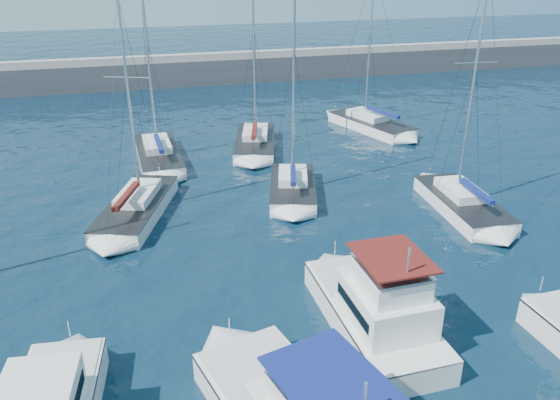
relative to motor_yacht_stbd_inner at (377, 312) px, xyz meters
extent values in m
plane|color=black|center=(-1.14, 0.40, -1.13)|extent=(220.00, 220.00, 0.00)
cube|color=#424244|center=(-1.14, 52.40, -0.13)|extent=(160.00, 6.00, 4.00)
cube|color=gray|center=(-1.14, 52.40, 2.07)|extent=(160.00, 1.20, 0.50)
cube|color=navy|center=(-4.56, -6.47, 3.12)|extent=(3.55, 4.26, 0.08)
cube|color=white|center=(0.00, 0.40, -0.73)|extent=(3.50, 8.39, 1.60)
cube|color=#262628|center=(0.00, 0.40, 0.02)|extent=(3.56, 8.39, 0.08)
cube|color=white|center=(0.01, -0.62, 0.87)|extent=(2.93, 3.90, 1.60)
cube|color=black|center=(0.01, -0.62, 0.95)|extent=(2.98, 3.13, 0.45)
cube|color=white|center=(0.01, -0.82, 2.12)|extent=(2.34, 2.74, 0.90)
cube|color=#571511|center=(0.01, -0.82, 3.12)|extent=(2.63, 3.13, 0.08)
cube|color=silver|center=(-9.50, 14.62, -0.83)|extent=(5.78, 9.20, 1.30)
cube|color=#262628|center=(-9.50, 14.62, -0.20)|extent=(5.83, 9.22, 0.06)
cube|color=silver|center=(-9.32, 15.13, 0.12)|extent=(3.13, 4.24, 0.55)
cylinder|color=silver|center=(-9.21, 15.44, 6.12)|extent=(0.18, 0.18, 11.60)
cylinder|color=silver|center=(-9.95, 13.39, 0.67)|extent=(1.59, 4.13, 0.12)
cube|color=#571511|center=(-9.98, 13.30, 0.82)|extent=(1.66, 3.80, 0.28)
cube|color=white|center=(0.72, 14.98, -0.83)|extent=(4.72, 7.52, 1.30)
cube|color=#262628|center=(0.72, 14.98, -0.20)|extent=(4.78, 7.54, 0.06)
cube|color=white|center=(0.85, 15.40, 0.12)|extent=(2.66, 3.46, 0.55)
cylinder|color=silver|center=(0.92, 15.65, 7.15)|extent=(0.18, 0.18, 13.66)
cylinder|color=silver|center=(0.43, 13.97, 0.67)|extent=(1.08, 3.39, 0.12)
cube|color=navy|center=(0.41, 13.88, 0.82)|extent=(1.21, 3.12, 0.28)
cube|color=white|center=(10.36, 9.79, -0.83)|extent=(3.57, 8.17, 1.30)
cube|color=#262628|center=(10.36, 9.79, -0.20)|extent=(3.63, 8.17, 0.06)
cube|color=white|center=(10.40, 10.29, 0.12)|extent=(2.20, 3.62, 0.55)
cylinder|color=silver|center=(10.42, 10.59, 6.73)|extent=(0.18, 0.18, 12.83)
cylinder|color=silver|center=(10.27, 8.60, 0.67)|extent=(0.41, 3.98, 0.12)
cube|color=navy|center=(10.27, 8.50, 0.82)|extent=(0.61, 3.60, 0.28)
cube|color=white|center=(-7.53, 24.07, -0.83)|extent=(3.36, 9.20, 1.30)
cube|color=#262628|center=(-7.53, 24.07, -0.20)|extent=(3.42, 9.21, 0.06)
cube|color=white|center=(-7.56, 24.63, 0.12)|extent=(2.10, 4.05, 0.55)
cylinder|color=silver|center=(-7.57, 24.97, 6.76)|extent=(0.18, 0.18, 12.89)
cylinder|color=silver|center=(-7.48, 22.70, 0.67)|extent=(0.30, 4.55, 0.12)
cube|color=navy|center=(-7.48, 22.60, 0.82)|extent=(0.51, 4.10, 0.28)
cube|color=silver|center=(0.47, 25.08, -0.83)|extent=(5.20, 8.91, 1.30)
cube|color=#262628|center=(0.47, 25.08, -0.20)|extent=(5.26, 8.93, 0.06)
cube|color=silver|center=(0.61, 25.59, 0.12)|extent=(2.91, 4.07, 0.55)
cylinder|color=silver|center=(0.69, 25.89, 7.06)|extent=(0.18, 0.18, 13.49)
cylinder|color=silver|center=(0.14, 23.87, 0.67)|extent=(1.22, 4.08, 0.12)
cube|color=#571511|center=(0.11, 23.77, 0.82)|extent=(1.33, 3.73, 0.28)
cube|color=white|center=(11.97, 27.46, -0.83)|extent=(5.64, 9.32, 1.30)
cube|color=#262628|center=(11.97, 27.46, -0.20)|extent=(5.70, 9.34, 0.06)
cube|color=white|center=(11.80, 27.99, 0.12)|extent=(3.07, 4.28, 0.55)
cylinder|color=silver|center=(11.69, 28.30, 6.61)|extent=(0.18, 0.18, 12.58)
cylinder|color=silver|center=(12.39, 26.21, 0.67)|extent=(1.51, 4.22, 0.12)
cube|color=navy|center=(12.42, 26.11, 0.82)|extent=(1.59, 3.88, 0.28)
camera|label=1|loc=(-9.00, -17.24, 13.84)|focal=35.00mm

